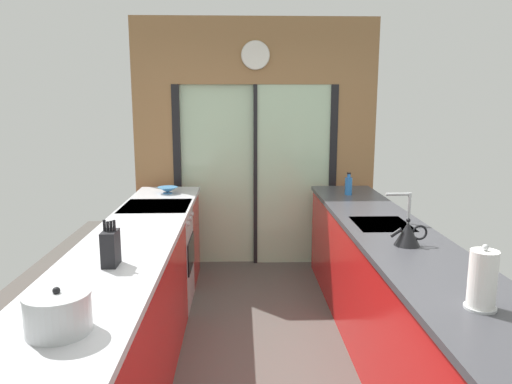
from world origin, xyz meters
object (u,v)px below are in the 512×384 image
oven_range (158,256)px  paper_towel_roll (482,280)px  stock_pot (58,312)px  kettle (408,234)px  mixing_bowl (168,190)px  soap_bottle (349,186)px  knife_block (111,248)px

oven_range → paper_towel_roll: paper_towel_roll is taller
stock_pot → kettle: (1.78, 1.12, -0.01)m
stock_pot → kettle: size_ratio=1.09×
mixing_bowl → stock_pot: 2.93m
mixing_bowl → stock_pot: size_ratio=0.77×
soap_bottle → kettle: bearing=-89.9°
stock_pot → paper_towel_roll: bearing=5.2°
mixing_bowl → stock_pot: (-0.00, -2.93, 0.05)m
knife_block → paper_towel_roll: 1.89m
paper_towel_roll → soap_bottle: bearing=90.0°
mixing_bowl → soap_bottle: 1.79m
stock_pot → paper_towel_roll: paper_towel_roll is taller
oven_range → knife_block: knife_block is taller
oven_range → stock_pot: stock_pot is taller
oven_range → knife_block: size_ratio=3.51×
paper_towel_roll → kettle: bearing=89.9°
mixing_bowl → paper_towel_roll: bearing=-57.3°
stock_pot → paper_towel_roll: size_ratio=0.89×
kettle → soap_bottle: (-0.00, 1.69, 0.01)m
mixing_bowl → paper_towel_roll: (1.78, -2.77, 0.10)m
knife_block → paper_towel_roll: paper_towel_roll is taller
oven_range → paper_towel_roll: bearing=-50.8°
soap_bottle → stock_pot: bearing=-122.4°
mixing_bowl → knife_block: 2.14m
oven_range → paper_towel_roll: size_ratio=3.11×
oven_range → stock_pot: bearing=-89.6°
knife_block → soap_bottle: knife_block is taller
mixing_bowl → knife_block: knife_block is taller
stock_pot → soap_bottle: bearing=57.6°
kettle → stock_pot: bearing=-147.9°
mixing_bowl → stock_pot: stock_pot is taller
mixing_bowl → kettle: kettle is taller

